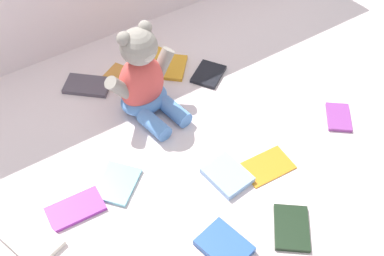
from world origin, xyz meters
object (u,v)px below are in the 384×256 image
Objects in this scene: book_case_1 at (173,67)px; book_case_7 at (117,183)px; teddy_bear at (143,81)px; book_case_2 at (227,175)px; book_case_3 at (32,239)px; book_case_5 at (88,85)px; book_case_8 at (339,117)px; book_case_10 at (267,166)px; book_case_11 at (291,228)px; book_case_13 at (120,78)px; book_case_6 at (208,74)px; book_case_4 at (148,55)px; book_case_12 at (224,246)px; book_case_0 at (76,209)px.

book_case_1 is 0.98× the size of book_case_7.
teddy_bear is 2.46× the size of book_case_2.
book_case_2 is at bearing 150.08° from book_case_3.
book_case_5 is 0.76m from book_case_8.
book_case_5 is 1.02× the size of book_case_10.
book_case_11 and book_case_13 have the same top height.
book_case_5 reaches higher than book_case_6.
book_case_8 is at bearing 67.82° from book_case_11.
book_case_4 is 0.23m from book_case_5.
teddy_bear reaches higher than book_case_4.
book_case_8 is at bearing 172.93° from book_case_2.
book_case_12 reaches higher than book_case_11.
book_case_6 is 0.91× the size of book_case_12.
book_case_4 is 0.90× the size of book_case_8.
book_case_5 is (-0.11, 0.17, -0.10)m from teddy_bear.
book_case_5 is 0.10m from book_case_13.
teddy_bear reaches higher than book_case_11.
book_case_13 is (0.06, 0.65, -0.00)m from book_case_12.
book_case_4 is at bearing 136.58° from book_case_0.
book_case_0 is 1.03× the size of book_case_10.
book_case_0 and book_case_8 have the same top height.
book_case_6 is 0.90× the size of book_case_7.
book_case_2 is 0.21m from book_case_11.
book_case_10 is 1.35× the size of book_case_13.
book_case_2 is at bearing 139.03° from book_case_11.
book_case_5 is 0.75m from book_case_11.
teddy_bear is at bearing -106.24° from book_case_5.
book_case_0 and book_case_6 have the same top height.
book_case_1 is at bearing -45.31° from book_case_13.
book_case_3 is 0.58m from book_case_13.
book_case_10 is (0.11, -0.03, -0.01)m from book_case_2.
book_case_12 reaches higher than book_case_8.
teddy_bear is 2.84× the size of book_case_13.
book_case_3 reaches higher than book_case_1.
book_case_3 is 0.71m from book_case_4.
book_case_10 is at bearing -136.57° from book_case_8.
book_case_3 is 1.31× the size of book_case_8.
book_case_4 is at bearing -160.48° from book_case_3.
book_case_0 is 1.29× the size of book_case_6.
book_case_8 is at bearing 83.74° from book_case_0.
book_case_12 is at bearing 163.70° from book_case_7.
book_case_11 is (-0.14, -0.56, 0.00)m from book_case_6.
book_case_8 is at bearing -141.97° from book_case_7.
book_case_6 is (0.55, 0.23, 0.00)m from book_case_0.
teddy_bear is at bearing -84.10° from book_case_7.
book_case_5 is 0.39m from book_case_7.
book_case_11 is 1.04× the size of book_case_12.
book_case_4 is (0.12, 0.20, -0.10)m from teddy_bear.
book_case_12 reaches higher than book_case_3.
book_case_12 is at bearing -41.18° from book_case_4.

